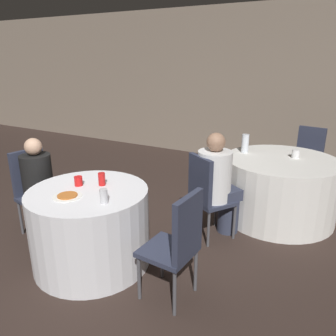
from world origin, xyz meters
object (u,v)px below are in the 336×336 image
(table_near, at_px, (91,227))
(table_far, at_px, (279,188))
(soda_can_red, at_px, (102,179))
(chair_near_west, at_px, (34,185))
(person_white_shirt, at_px, (218,184))
(soda_can_silver, at_px, (104,196))
(person_black_shirt, at_px, (42,189))
(chair_far_north, at_px, (308,155))
(bottle_far, at_px, (245,143))
(chair_near_east, at_px, (179,240))
(pizza_plate_near, at_px, (67,196))
(chair_far_southwest, at_px, (206,191))

(table_near, distance_m, table_far, 2.32)
(soda_can_red, bearing_deg, table_near, -102.54)
(chair_near_west, relative_size, person_white_shirt, 0.81)
(chair_near_west, relative_size, soda_can_silver, 7.79)
(chair_near_west, bearing_deg, person_white_shirt, 126.73)
(person_black_shirt, height_order, soda_can_silver, person_black_shirt)
(table_far, height_order, chair_far_north, chair_far_north)
(table_near, height_order, bottle_far, bottle_far)
(chair_near_east, height_order, person_black_shirt, person_black_shirt)
(table_far, height_order, soda_can_red, soda_can_red)
(table_far, distance_m, person_white_shirt, 0.96)
(chair_near_west, xyz_separation_m, person_white_shirt, (1.83, 0.89, 0.05))
(table_far, distance_m, person_black_shirt, 2.77)
(chair_near_west, bearing_deg, chair_near_east, 93.24)
(table_far, bearing_deg, chair_near_east, -102.17)
(person_white_shirt, relative_size, pizza_plate_near, 4.63)
(bottle_far, bearing_deg, chair_far_north, 56.79)
(chair_far_southwest, bearing_deg, table_far, 90.00)
(person_white_shirt, distance_m, pizza_plate_near, 1.58)
(chair_near_west, bearing_deg, chair_far_north, 148.18)
(chair_far_north, bearing_deg, person_black_shirt, 59.46)
(soda_can_red, bearing_deg, person_black_shirt, -178.89)
(chair_far_southwest, bearing_deg, chair_near_west, -123.28)
(chair_near_west, xyz_separation_m, chair_far_southwest, (1.74, 0.76, 0.00))
(chair_far_southwest, bearing_deg, table_near, -96.76)
(person_white_shirt, height_order, soda_can_silver, person_white_shirt)
(person_black_shirt, xyz_separation_m, person_white_shirt, (1.66, 0.93, 0.05))
(chair_near_west, distance_m, chair_far_southwest, 1.90)
(person_white_shirt, xyz_separation_m, pizza_plate_near, (-0.93, -1.27, 0.16))
(chair_far_north, xyz_separation_m, pizza_plate_near, (-1.62, -3.12, 0.21))
(person_white_shirt, relative_size, soda_can_silver, 9.67)
(person_black_shirt, xyz_separation_m, soda_can_red, (0.82, 0.02, 0.26))
(chair_near_west, distance_m, pizza_plate_near, 1.00)
(chair_near_east, xyz_separation_m, pizza_plate_near, (-1.02, -0.12, 0.21))
(bottle_far, bearing_deg, chair_far_southwest, -96.88)
(person_white_shirt, bearing_deg, chair_far_north, 102.68)
(table_far, relative_size, chair_far_southwest, 1.42)
(table_near, bearing_deg, chair_near_east, -4.26)
(chair_near_west, xyz_separation_m, chair_far_north, (2.53, 2.75, 0.00))
(chair_far_north, bearing_deg, chair_far_southwest, 78.26)
(person_white_shirt, height_order, soda_can_red, person_white_shirt)
(table_near, height_order, soda_can_silver, soda_can_silver)
(table_far, bearing_deg, pizza_plate_near, -125.13)
(chair_near_west, relative_size, bottle_far, 4.07)
(table_far, relative_size, chair_near_west, 1.42)
(chair_near_east, relative_size, pizza_plate_near, 3.73)
(chair_near_east, bearing_deg, person_white_shirt, 9.00)
(chair_near_east, relative_size, soda_can_red, 7.79)
(person_white_shirt, xyz_separation_m, bottle_far, (0.03, 0.84, 0.27))
(chair_far_north, bearing_deg, bottle_far, 66.49)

